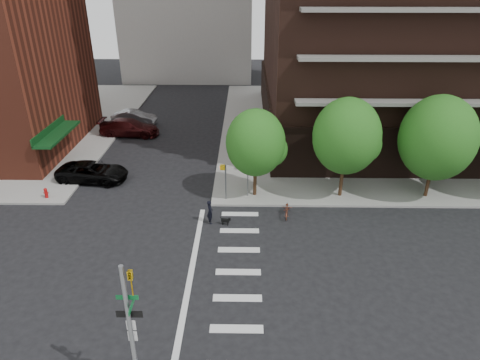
% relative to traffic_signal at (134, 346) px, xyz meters
% --- Properties ---
extents(ground, '(120.00, 120.00, 0.00)m').
position_rel_traffic_signal_xyz_m(ground, '(0.47, 7.49, -2.70)').
color(ground, black).
rests_on(ground, ground).
extents(sidewalk_ne, '(39.00, 33.00, 0.15)m').
position_rel_traffic_signal_xyz_m(sidewalk_ne, '(20.97, 30.99, -2.62)').
color(sidewalk_ne, gray).
rests_on(sidewalk_ne, ground).
extents(crosswalk, '(3.85, 13.00, 0.01)m').
position_rel_traffic_signal_xyz_m(crosswalk, '(2.68, 7.49, -2.69)').
color(crosswalk, silver).
rests_on(crosswalk, ground).
extents(tree_a, '(4.00, 4.00, 5.90)m').
position_rel_traffic_signal_xyz_m(tree_a, '(4.47, 15.99, 1.35)').
color(tree_a, '#301E11').
rests_on(tree_a, sidewalk_ne).
extents(tree_b, '(4.50, 4.50, 6.65)m').
position_rel_traffic_signal_xyz_m(tree_b, '(10.47, 15.99, 1.85)').
color(tree_b, '#301E11').
rests_on(tree_b, sidewalk_ne).
extents(tree_c, '(5.00, 5.00, 6.80)m').
position_rel_traffic_signal_xyz_m(tree_c, '(16.47, 15.99, 1.75)').
color(tree_c, '#301E11').
rests_on(tree_c, sidewalk_ne).
extents(traffic_signal, '(0.90, 0.75, 6.00)m').
position_rel_traffic_signal_xyz_m(traffic_signal, '(0.00, 0.00, 0.00)').
color(traffic_signal, slate).
rests_on(traffic_signal, sidewalk_s).
extents(pedestrian_signal, '(2.18, 0.67, 2.60)m').
position_rel_traffic_signal_xyz_m(pedestrian_signal, '(2.79, 15.42, -0.84)').
color(pedestrian_signal, slate).
rests_on(pedestrian_signal, sidewalk_ne).
extents(fire_hydrant, '(0.24, 0.24, 0.73)m').
position_rel_traffic_signal_xyz_m(fire_hydrant, '(-10.03, 15.29, -2.15)').
color(fire_hydrant, '#A50C0C').
rests_on(fire_hydrant, sidewalk_nw).
extents(parked_car_black, '(2.92, 5.46, 1.46)m').
position_rel_traffic_signal_xyz_m(parked_car_black, '(-7.73, 18.30, -1.97)').
color(parked_car_black, black).
rests_on(parked_car_black, ground).
extents(parked_car_maroon, '(2.55, 5.73, 1.63)m').
position_rel_traffic_signal_xyz_m(parked_car_maroon, '(-7.39, 28.15, -1.88)').
color(parked_car_maroon, '#370E0F').
rests_on(parked_car_maroon, ground).
extents(parked_car_silver, '(1.83, 4.57, 1.48)m').
position_rel_traffic_signal_xyz_m(parked_car_silver, '(-7.73, 31.47, -1.96)').
color(parked_car_silver, '#95969C').
rests_on(parked_car_silver, ground).
extents(scooter, '(0.81, 1.80, 0.91)m').
position_rel_traffic_signal_xyz_m(scooter, '(6.53, 13.37, -2.24)').
color(scooter, brown).
rests_on(scooter, ground).
extents(dog_walker, '(0.67, 0.54, 1.58)m').
position_rel_traffic_signal_xyz_m(dog_walker, '(1.61, 12.41, -1.91)').
color(dog_walker, black).
rests_on(dog_walker, ground).
extents(dog, '(0.61, 0.26, 0.50)m').
position_rel_traffic_signal_xyz_m(dog, '(2.60, 12.18, -2.38)').
color(dog, black).
rests_on(dog, ground).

